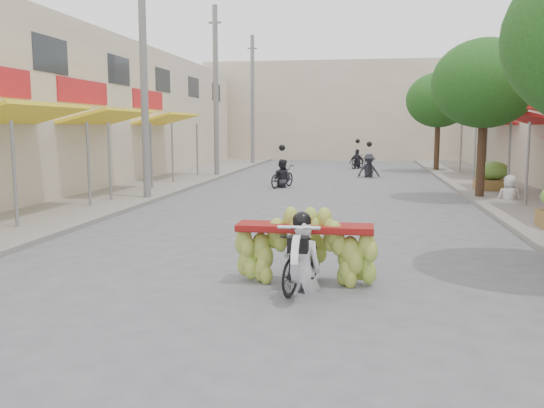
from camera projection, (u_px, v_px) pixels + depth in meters
The scene contains 15 objects.
ground at pixel (210, 350), 6.27m from camera, with size 120.00×120.00×0.00m, color #5C5D62.
sidewalk_left at pixel (137, 188), 22.04m from camera, with size 4.00×60.00×0.12m, color gray.
sidewalk_right at pixel (522, 195), 19.83m from camera, with size 4.00×60.00×0.12m, color gray.
far_building at pixel (344, 112), 42.97m from camera, with size 20.00×6.00×7.00m, color beige.
utility_pole_mid at pixel (144, 75), 18.32m from camera, with size 0.60×0.24×8.00m.
utility_pole_far at pixel (216, 92), 27.13m from camera, with size 0.60×0.24×8.00m.
utility_pole_back at pixel (253, 100), 35.93m from camera, with size 0.60×0.24×8.00m.
street_tree_mid at pixel (485, 84), 18.60m from camera, with size 3.40×3.40×5.25m.
street_tree_far at pixel (439, 100), 30.34m from camera, with size 3.40×3.40×5.25m.
produce_crate_far at pixel (492, 174), 20.84m from camera, with size 1.20×0.88×1.16m.
banana_motorbike at pixel (303, 243), 8.63m from camera, with size 2.20×1.79×1.98m.
pedestrian at pixel (510, 175), 18.28m from camera, with size 0.78×0.49×1.54m.
bg_motorbike_a at pixel (282, 169), 22.89m from camera, with size 1.12×1.68×1.95m.
bg_motorbike_b at pixel (369, 159), 27.41m from camera, with size 1.16×1.62×1.95m.
bg_motorbike_c at pixel (357, 154), 33.06m from camera, with size 1.10×1.58×1.95m.
Camera 1 is at (1.62, -5.81, 2.42)m, focal length 38.00 mm.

